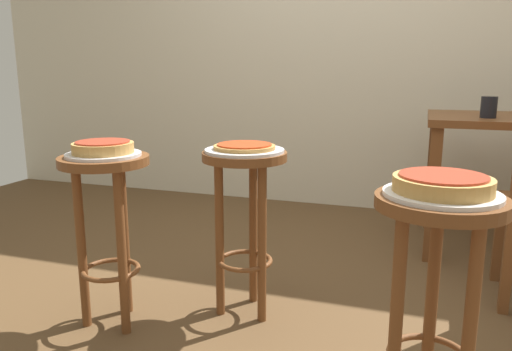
{
  "coord_description": "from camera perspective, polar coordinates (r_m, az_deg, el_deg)",
  "views": [
    {
      "loc": [
        0.53,
        -2.07,
        1.02
      ],
      "look_at": [
        -0.06,
        -0.33,
        0.62
      ],
      "focal_mm": 34.9,
      "sensor_mm": 36.0,
      "label": 1
    }
  ],
  "objects": [
    {
      "name": "serving_plate_foreground",
      "position": [
        1.38,
        20.53,
        -2.02
      ],
      "size": [
        0.3,
        0.3,
        0.01
      ],
      "primitive_type": "cylinder",
      "color": "silver",
      "rests_on": "stool_foreground"
    },
    {
      "name": "stool_leftside",
      "position": [
        2.03,
        -1.3,
        -2.68
      ],
      "size": [
        0.34,
        0.34,
        0.69
      ],
      "color": "brown",
      "rests_on": "ground_plane"
    },
    {
      "name": "ground_plane",
      "position": [
        2.36,
        4.03,
        -13.39
      ],
      "size": [
        6.0,
        6.0,
        0.0
      ],
      "primitive_type": "plane",
      "color": "brown"
    },
    {
      "name": "pizza_middle",
      "position": [
        1.98,
        -17.13,
        3.12
      ],
      "size": [
        0.23,
        0.23,
        0.05
      ],
      "color": "tan",
      "rests_on": "serving_plate_middle"
    },
    {
      "name": "serving_plate_leftside",
      "position": [
        1.99,
        -1.32,
        2.89
      ],
      "size": [
        0.32,
        0.32,
        0.01
      ],
      "primitive_type": "cylinder",
      "color": "silver",
      "rests_on": "stool_leftside"
    },
    {
      "name": "cup_near_edge",
      "position": [
        2.9,
        25.13,
        7.11
      ],
      "size": [
        0.08,
        0.08,
        0.11
      ],
      "primitive_type": "cylinder",
      "color": "black",
      "rests_on": "dining_table"
    },
    {
      "name": "pizza_leftside",
      "position": [
        1.99,
        -1.33,
        3.34
      ],
      "size": [
        0.25,
        0.25,
        0.02
      ],
      "color": "#B78442",
      "rests_on": "serving_plate_leftside"
    },
    {
      "name": "stool_middle",
      "position": [
        2.02,
        -16.73,
        -3.27
      ],
      "size": [
        0.34,
        0.34,
        0.69
      ],
      "color": "brown",
      "rests_on": "ground_plane"
    },
    {
      "name": "serving_plate_middle",
      "position": [
        1.98,
        -17.08,
        2.31
      ],
      "size": [
        0.28,
        0.28,
        0.01
      ],
      "primitive_type": "cylinder",
      "color": "silver",
      "rests_on": "stool_middle"
    },
    {
      "name": "pizza_foreground",
      "position": [
        1.37,
        20.61,
        -0.87
      ],
      "size": [
        0.25,
        0.25,
        0.05
      ],
      "color": "tan",
      "rests_on": "serving_plate_foreground"
    },
    {
      "name": "stool_foreground",
      "position": [
        1.44,
        19.93,
        -9.76
      ],
      "size": [
        0.34,
        0.34,
        0.69
      ],
      "color": "brown",
      "rests_on": "ground_plane"
    }
  ]
}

